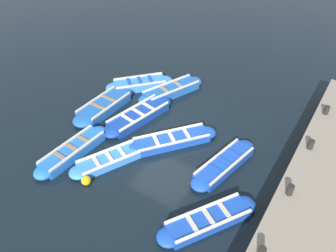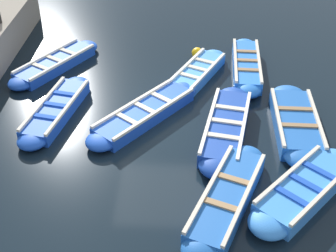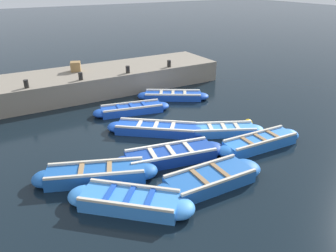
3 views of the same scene
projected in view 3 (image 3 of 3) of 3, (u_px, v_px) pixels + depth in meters
The scene contains 17 objects.
ground_plane at pixel (157, 138), 11.99m from camera, with size 120.00×120.00×0.00m, color black.
boat_inner_gap at pixel (223, 130), 12.26m from camera, with size 1.98×3.08×0.36m.
boat_bow_out at pixel (156, 129), 12.34m from camera, with size 2.94×3.43×0.39m.
boat_mid_row at pixel (171, 156), 10.47m from camera, with size 1.53×3.81×0.43m.
boat_end_of_row at pixel (260, 143), 11.29m from camera, with size 0.89×3.44×0.43m.
boat_outer_left at pixel (210, 180), 9.23m from camera, with size 1.08×3.50×0.44m.
boat_far_corner at pixel (130, 201), 8.34m from camera, with size 2.85×3.05×0.44m.
boat_drifting at pixel (132, 109), 14.18m from camera, with size 1.39×3.43×0.38m.
boat_centre at pixel (173, 96), 15.78m from camera, with size 2.43×3.30×0.37m.
boat_alongside at pixel (96, 174), 9.45m from camera, with size 2.03×3.61×0.46m.
quay_wall at pixel (98, 81), 16.80m from camera, with size 3.19×12.81×1.07m.
bollard_north at pixel (26, 84), 13.92m from camera, with size 0.20×0.20×0.35m, color black.
bollard_mid_north at pixel (81, 76), 14.99m from camera, with size 0.20×0.20×0.35m, color black.
bollard_mid_south at pixel (128, 69), 16.06m from camera, with size 0.20×0.20×0.35m, color black.
bollard_south at pixel (169, 64), 17.13m from camera, with size 0.20×0.20×0.35m, color black.
wooden_crate at pixel (76, 66), 16.34m from camera, with size 0.47×0.47×0.47m, color olive.
buoy_orange_near at pixel (248, 123), 12.81m from camera, with size 0.34×0.34×0.34m, color #EAB214.
Camera 3 is at (9.46, -5.03, 5.42)m, focal length 35.00 mm.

